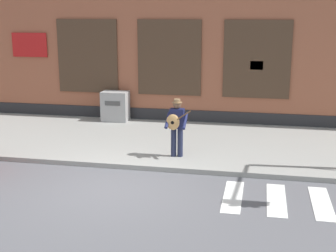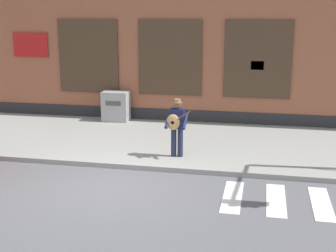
% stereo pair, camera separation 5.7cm
% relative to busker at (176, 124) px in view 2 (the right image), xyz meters
% --- Properties ---
extents(ground_plane, '(160.00, 160.00, 0.00)m').
position_rel_busker_xyz_m(ground_plane, '(-1.06, -2.33, -1.05)').
color(ground_plane, '#56565B').
extents(sidewalk, '(28.00, 5.29, 0.13)m').
position_rel_busker_xyz_m(sidewalk, '(-1.06, 1.67, -0.98)').
color(sidewalk, gray).
rests_on(sidewalk, ground).
extents(building_backdrop, '(28.00, 4.06, 7.09)m').
position_rel_busker_xyz_m(building_backdrop, '(-1.06, 6.31, 2.49)').
color(building_backdrop, '#99563D').
rests_on(building_backdrop, ground).
extents(busker, '(0.70, 0.52, 1.62)m').
position_rel_busker_xyz_m(busker, '(0.00, 0.00, 0.00)').
color(busker, '#1E233D').
rests_on(busker, sidewalk).
extents(utility_box, '(0.95, 0.65, 1.08)m').
position_rel_busker_xyz_m(utility_box, '(-2.98, 3.86, -0.38)').
color(utility_box, '#9E9E9E').
rests_on(utility_box, sidewalk).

